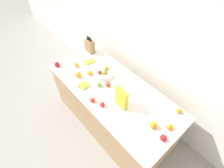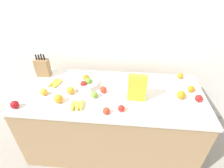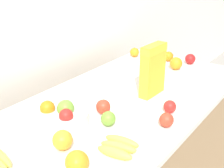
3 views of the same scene
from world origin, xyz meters
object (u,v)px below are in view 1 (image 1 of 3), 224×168
Objects in this scene: apple_middle at (92,100)px; apple_front at (108,84)px; fruit_bowl at (104,73)px; banana_bunch_right at (90,61)px; knife_block at (90,46)px; orange_near_bowl at (90,73)px; cereal_box at (121,97)px; orange_back_center at (76,65)px; orange_front_center at (153,125)px; apple_rightmost at (57,65)px; orange_front_right at (78,74)px; banana_bunch_left at (84,85)px; apple_leftmost at (163,138)px; apple_by_knife_block at (102,105)px; orange_mid_right at (170,127)px; apple_rear at (99,84)px; orange_by_cereal at (179,111)px.

apple_middle is 0.32m from apple_front.
fruit_bowl is 1.32× the size of banana_bunch_right.
knife_block is 0.55m from orange_near_bowl.
cereal_box reaches higher than orange_back_center.
knife_block is 3.76× the size of orange_front_center.
orange_front_right reaches higher than apple_rightmost.
fruit_bowl is (-0.55, 0.19, -0.12)m from cereal_box.
apple_leftmost is at bearing 9.20° from banana_bunch_left.
orange_front_center is (-0.17, 0.03, 0.01)m from apple_leftmost.
cereal_box is at bearing 52.05° from apple_by_knife_block.
apple_middle is 0.95× the size of orange_mid_right.
banana_bunch_right is at bearing 169.32° from apple_front.
knife_block reaches higher than apple_rightmost.
orange_front_center reaches higher than apple_rightmost.
apple_middle is 0.80m from orange_front_center.
fruit_bowl reaches higher than orange_near_bowl.
banana_bunch_right is 0.86m from apple_by_knife_block.
banana_bunch_left is at bearing -43.48° from knife_block.
orange_mid_right is (1.76, 0.42, -0.00)m from apple_rightmost.
knife_block is at bearing 169.38° from orange_front_center.
orange_front_right is at bearing 173.91° from apple_by_knife_block.
orange_by_cereal is at bearing 25.34° from apple_rear.
apple_rear is (-0.08, -0.09, -0.00)m from apple_front.
orange_near_bowl reaches higher than banana_bunch_right.
apple_rightmost is 0.94× the size of orange_near_bowl.
apple_rightmost is 1.02m from apple_by_knife_block.
apple_front is 1.02× the size of orange_mid_right.
orange_front_right reaches higher than apple_middle.
apple_rear is at bearing -175.40° from orange_front_center.
fruit_bowl is 3.96× the size of apple_middle.
orange_front_right is 1.16× the size of orange_back_center.
orange_by_cereal is at bearing 23.44° from orange_front_right.
orange_near_bowl reaches higher than orange_mid_right.
apple_front reaches higher than banana_bunch_right.
orange_mid_right is (1.29, 0.16, -0.01)m from orange_near_bowl.
orange_front_center is at bearing 12.47° from banana_bunch_left.
apple_front is at bearing 21.38° from apple_rightmost.
orange_mid_right is (0.94, 0.10, -0.00)m from apple_front.
fruit_bowl is 0.35m from banana_bunch_left.
cereal_box is 4.10× the size of orange_by_cereal.
fruit_bowl is 0.21m from orange_near_bowl.
knife_block is at bearing 162.96° from fruit_bowl.
apple_rightmost is (-1.16, -0.23, -0.12)m from cereal_box.
cereal_box is 3.68× the size of apple_rightmost.
apple_by_knife_block is (0.41, -0.37, -0.01)m from fruit_bowl.
orange_back_center is (-0.69, 0.22, 0.00)m from apple_middle.
orange_front_right is (0.39, 0.12, 0.01)m from apple_rightmost.
orange_front_right is 1.26× the size of orange_by_cereal.
orange_mid_right is at bearing 6.25° from apple_front.
orange_front_right is 1.24m from orange_front_center.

